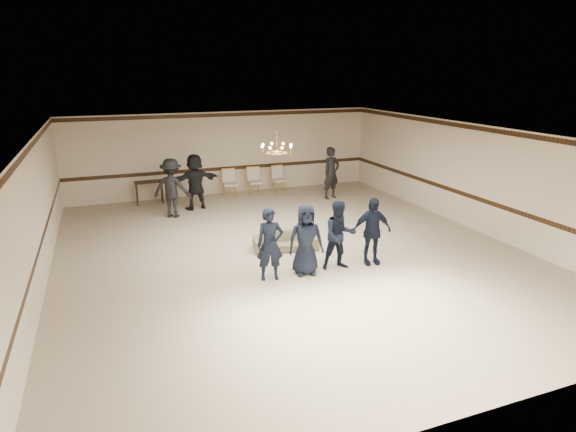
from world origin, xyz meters
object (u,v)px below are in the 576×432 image
(boy_c, at_px, (340,235))
(boy_a, at_px, (270,244))
(boy_d, at_px, (372,231))
(adult_mid, at_px, (195,182))
(adult_right, at_px, (331,173))
(banquet_chair_mid, at_px, (255,182))
(boy_b, at_px, (306,240))
(banquet_chair_right, at_px, (279,180))
(banquet_chair_left, at_px, (230,184))
(adult_left, at_px, (172,188))
(settee, at_px, (285,240))
(console_table, at_px, (149,192))
(chandelier, at_px, (277,141))

(boy_c, bearing_deg, boy_a, -172.26)
(boy_d, bearing_deg, adult_mid, 124.37)
(boy_d, xyz_separation_m, adult_right, (1.91, 6.24, 0.12))
(boy_a, distance_m, banquet_chair_mid, 8.03)
(boy_b, xyz_separation_m, banquet_chair_right, (2.15, 7.76, -0.33))
(boy_d, height_order, banquet_chair_left, boy_d)
(boy_b, relative_size, adult_left, 0.88)
(settee, distance_m, adult_left, 4.92)
(boy_b, relative_size, console_table, 1.72)
(boy_d, height_order, adult_mid, adult_mid)
(boy_c, relative_size, adult_mid, 0.88)
(boy_c, xyz_separation_m, banquet_chair_left, (-0.75, 7.76, -0.33))
(boy_a, bearing_deg, banquet_chair_mid, 84.57)
(settee, distance_m, adult_mid, 5.20)
(settee, bearing_deg, banquet_chair_mid, 91.32)
(boy_b, bearing_deg, banquet_chair_mid, 91.24)
(console_table, bearing_deg, banquet_chair_mid, -5.34)
(adult_right, height_order, banquet_chair_mid, adult_right)
(boy_d, bearing_deg, banquet_chair_right, 96.14)
(settee, distance_m, banquet_chair_right, 6.37)
(chandelier, bearing_deg, boy_a, -113.35)
(adult_left, distance_m, banquet_chair_mid, 3.92)
(adult_mid, xyz_separation_m, banquet_chair_right, (3.54, 1.12, -0.45))
(boy_d, xyz_separation_m, banquet_chair_right, (0.35, 7.76, -0.33))
(settee, xyz_separation_m, banquet_chair_mid, (1.01, 6.04, 0.28))
(boy_b, height_order, banquet_chair_mid, boy_b)
(boy_b, bearing_deg, boy_c, 9.68)
(adult_left, relative_size, adult_right, 1.00)
(boy_d, relative_size, adult_mid, 0.88)
(boy_b, height_order, banquet_chair_right, boy_b)
(banquet_chair_left, height_order, banquet_chair_right, same)
(banquet_chair_left, distance_m, banquet_chair_mid, 1.00)
(chandelier, xyz_separation_m, adult_mid, (-1.56, 4.15, -1.89))
(adult_mid, relative_size, banquet_chair_mid, 1.85)
(banquet_chair_mid, distance_m, banquet_chair_right, 1.00)
(banquet_chair_mid, bearing_deg, console_table, 179.80)
(chandelier, relative_size, banquet_chair_mid, 0.89)
(boy_a, xyz_separation_m, adult_right, (4.61, 6.24, 0.12))
(banquet_chair_left, bearing_deg, settee, -85.38)
(chandelier, xyz_separation_m, banquet_chair_left, (-0.02, 5.27, -2.34))
(boy_b, relative_size, banquet_chair_left, 1.63)
(chandelier, height_order, adult_mid, chandelier)
(chandelier, bearing_deg, console_table, 118.92)
(boy_a, relative_size, boy_d, 1.00)
(adult_left, bearing_deg, boy_c, 146.55)
(boy_a, distance_m, boy_c, 1.80)
(adult_right, xyz_separation_m, console_table, (-6.56, 1.72, -0.56))
(boy_b, xyz_separation_m, banquet_chair_mid, (1.15, 7.76, -0.33))
(boy_a, xyz_separation_m, boy_c, (1.80, 0.00, 0.00))
(boy_d, relative_size, adult_left, 0.88)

